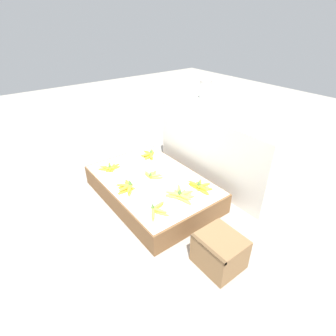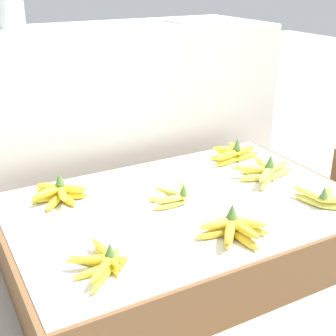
# 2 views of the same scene
# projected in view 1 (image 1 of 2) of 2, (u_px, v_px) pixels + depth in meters

# --- Properties ---
(ground_plane) EXTENTS (10.00, 10.00, 0.00)m
(ground_plane) POSITION_uv_depth(u_px,v_px,m) (153.00, 196.00, 2.55)
(ground_plane) COLOR gray
(display_platform) EXTENTS (1.23, 0.82, 0.20)m
(display_platform) POSITION_uv_depth(u_px,v_px,m) (152.00, 188.00, 2.50)
(display_platform) COLOR brown
(display_platform) RESTS_ON ground_plane
(back_vendor_table) EXTENTS (1.38, 0.57, 0.72)m
(back_vendor_table) POSITION_uv_depth(u_px,v_px,m) (225.00, 146.00, 2.69)
(back_vendor_table) COLOR beige
(back_vendor_table) RESTS_ON ground_plane
(wooden_crate) EXTENTS (0.31, 0.28, 0.24)m
(wooden_crate) POSITION_uv_depth(u_px,v_px,m) (219.00, 251.00, 1.81)
(wooden_crate) COLOR olive
(wooden_crate) RESTS_ON ground_plane
(banana_bunch_front_left) EXTENTS (0.17, 0.22, 0.09)m
(banana_bunch_front_left) POSITION_uv_depth(u_px,v_px,m) (110.00, 168.00, 2.59)
(banana_bunch_front_left) COLOR yellow
(banana_bunch_front_left) RESTS_ON display_platform
(banana_bunch_front_midleft) EXTENTS (0.22, 0.17, 0.11)m
(banana_bunch_front_midleft) POSITION_uv_depth(u_px,v_px,m) (128.00, 187.00, 2.29)
(banana_bunch_front_midleft) COLOR gold
(banana_bunch_front_midleft) RESTS_ON display_platform
(banana_bunch_front_midright) EXTENTS (0.16, 0.21, 0.09)m
(banana_bunch_front_midright) POSITION_uv_depth(u_px,v_px,m) (157.00, 210.00, 2.02)
(banana_bunch_front_midright) COLOR gold
(banana_bunch_front_midright) RESTS_ON display_platform
(banana_bunch_middle_midleft) EXTENTS (0.19, 0.13, 0.08)m
(banana_bunch_middle_midleft) POSITION_uv_depth(u_px,v_px,m) (153.00, 175.00, 2.47)
(banana_bunch_middle_midleft) COLOR gold
(banana_bunch_middle_midleft) RESTS_ON display_platform
(banana_bunch_middle_midright) EXTENTS (0.26, 0.22, 0.11)m
(banana_bunch_middle_midright) POSITION_uv_depth(u_px,v_px,m) (181.00, 195.00, 2.19)
(banana_bunch_middle_midright) COLOR #DBCC4C
(banana_bunch_middle_midright) RESTS_ON display_platform
(banana_bunch_back_left) EXTENTS (0.20, 0.20, 0.10)m
(banana_bunch_back_left) POSITION_uv_depth(u_px,v_px,m) (150.00, 154.00, 2.82)
(banana_bunch_back_left) COLOR yellow
(banana_bunch_back_left) RESTS_ON display_platform
(banana_bunch_back_midright) EXTENTS (0.24, 0.15, 0.11)m
(banana_bunch_back_midright) POSITION_uv_depth(u_px,v_px,m) (200.00, 186.00, 2.30)
(banana_bunch_back_midright) COLOR yellow
(banana_bunch_back_midright) RESTS_ON display_platform
(glass_jar) EXTENTS (0.12, 0.12, 0.20)m
(glass_jar) POSITION_uv_depth(u_px,v_px,m) (205.00, 90.00, 2.86)
(glass_jar) COLOR silver
(glass_jar) RESTS_ON back_vendor_table
(foam_tray_white) EXTENTS (0.30, 0.21, 0.02)m
(foam_tray_white) POSITION_uv_depth(u_px,v_px,m) (263.00, 124.00, 2.23)
(foam_tray_white) COLOR white
(foam_tray_white) RESTS_ON back_vendor_table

